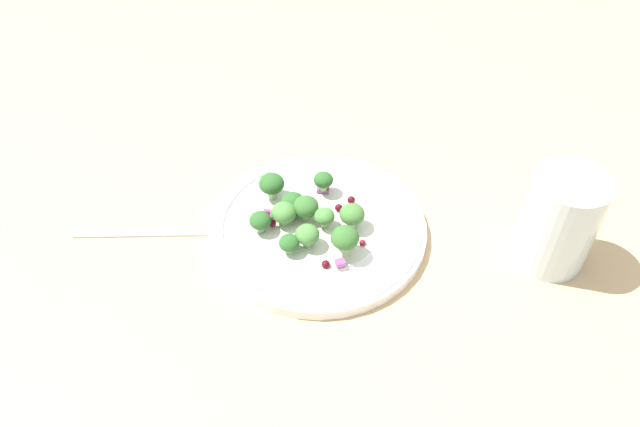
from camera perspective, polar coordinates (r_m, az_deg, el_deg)
The scene contains 28 objects.
ground_plane at distance 69.92cm, azimuth 0.39°, elevation -2.53°, with size 180.00×180.00×2.00cm, color tan.
plate at distance 69.02cm, azimuth 0.00°, elevation -1.08°, with size 23.72×23.72×1.70cm.
dressing_pool at distance 68.70cm, azimuth -0.00°, elevation -0.82°, with size 13.76×13.76×0.20cm, color white.
broccoli_floret_0 at distance 66.91cm, azimuth 2.94°, elevation -0.11°, with size 2.75×2.75×2.78cm.
broccoli_floret_1 at distance 64.95cm, azimuth -0.83°, elevation -2.13°, with size 2.55×2.55×2.59cm.
broccoli_floret_2 at distance 70.72cm, azimuth 0.31°, elevation 3.05°, with size 2.25×2.25×2.27cm.
broccoli_floret_3 at distance 70.31cm, azimuth -4.43°, elevation 2.68°, with size 2.88×2.88×2.92cm.
broccoli_floret_4 at distance 64.82cm, azimuth -2.81°, elevation -2.72°, with size 2.19×2.19×2.22cm.
broccoli_floret_5 at distance 63.85cm, azimuth 2.29°, elevation -2.27°, with size 2.93×2.93×2.97cm.
broccoli_floret_6 at distance 67.86cm, azimuth -1.37°, elevation 0.52°, with size 2.83×2.83×2.87cm.
broccoli_floret_7 at distance 66.94cm, azimuth -5.47°, elevation -0.68°, with size 2.37×2.37×2.40cm.
broccoli_floret_8 at distance 67.33cm, azimuth 0.35°, elevation -0.08°, with size 2.21×2.21×2.24cm.
broccoli_floret_9 at distance 69.05cm, azimuth -2.29°, elevation 1.20°, with size 2.62×2.62×2.65cm.
broccoli_floret_10 at distance 67.54cm, azimuth -3.31°, elevation 0.03°, with size 2.75×2.75×2.78cm.
cranberry_0 at distance 67.74cm, azimuth -4.37°, elevation -0.90°, with size 0.84×0.84×0.84cm, color #4C0A14.
cranberry_1 at distance 66.20cm, azimuth 3.78°, elevation -2.82°, with size 0.71×0.71×0.71cm, color maroon.
cranberry_2 at distance 68.97cm, azimuth -4.86°, elevation -0.19°, with size 0.93×0.93×0.93cm, color #4C0A14.
cranberry_3 at distance 69.74cm, azimuth 1.54°, elevation 0.61°, with size 0.88×0.88×0.88cm, color #4C0A14.
cranberry_4 at distance 64.16cm, azimuth 0.52°, elevation -4.66°, with size 0.88×0.88×0.88cm, color #4C0A14.
cranberry_5 at distance 70.16cm, azimuth 2.86°, elevation 1.23°, with size 0.89×0.89×0.89cm, color #4C0A14.
cranberry_6 at distance 66.03cm, azimuth 1.71°, elevation -2.90°, with size 0.72×0.72×0.72cm, color maroon.
onion_bit_0 at distance 64.01cm, azimuth 1.85°, elevation -4.51°, with size 0.85×0.99×0.50cm, color #934C84.
onion_bit_1 at distance 69.18cm, azimuth -2.72°, elevation 0.05°, with size 1.29×1.28×0.33cm, color #934C84.
onion_bit_2 at distance 71.99cm, azimuth 0.28°, elevation 2.30°, with size 1.26×1.39×0.44cm, color #934C84.
onion_bit_3 at distance 68.99cm, azimuth -4.79°, elevation -0.13°, with size 1.31×1.05×0.50cm, color #843D75.
onion_bit_4 at distance 66.52cm, azimuth 1.72°, elevation -2.43°, with size 1.04×1.35×0.47cm, color #843D75.
fork at distance 71.22cm, azimuth -13.59°, elevation -1.58°, with size 16.36×12.01×0.50cm.
water_glass at distance 67.65cm, azimuth 20.97°, elevation -0.58°, with size 7.57×7.57×10.87cm, color silver.
Camera 1 is at (25.32, -39.61, 50.75)cm, focal length 35.13 mm.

